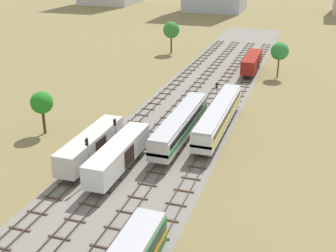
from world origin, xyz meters
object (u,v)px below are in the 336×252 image
object	(u,v)px
freight_boxcar_left_near	(119,154)
diesel_railcar_centre_left_midfar	(181,123)
freight_boxcar_centre_farther	(252,62)
signal_post_mid	(217,93)
signal_post_nearest	(88,155)
passenger_coach_centre_far	(219,115)
signal_post_near	(116,132)
freight_boxcar_far_left_mid	(91,145)

from	to	relation	value
freight_boxcar_left_near	diesel_railcar_centre_left_midfar	xyz separation A→B (m)	(4.43, 11.52, 0.15)
freight_boxcar_centre_farther	signal_post_mid	distance (m)	26.25
diesel_railcar_centre_left_midfar	signal_post_nearest	distance (m)	16.41
freight_boxcar_centre_farther	passenger_coach_centre_far	bearing A→B (deg)	-90.01
signal_post_nearest	signal_post_near	bearing A→B (deg)	90.00
freight_boxcar_left_near	signal_post_nearest	world-z (taller)	signal_post_nearest
freight_boxcar_far_left_mid	freight_boxcar_centre_farther	size ratio (longest dim) A/B	1.00
freight_boxcar_left_near	diesel_railcar_centre_left_midfar	world-z (taller)	diesel_railcar_centre_left_midfar
freight_boxcar_left_near	freight_boxcar_centre_farther	bearing A→B (deg)	80.20
diesel_railcar_centre_left_midfar	signal_post_mid	bearing A→B (deg)	80.78
freight_boxcar_centre_farther	freight_boxcar_left_near	bearing A→B (deg)	-99.80
freight_boxcar_centre_farther	signal_post_nearest	world-z (taller)	signal_post_nearest
passenger_coach_centre_far	signal_post_mid	distance (m)	8.93
freight_boxcar_left_near	signal_post_near	bearing A→B (deg)	118.62
diesel_railcar_centre_left_midfar	freight_boxcar_far_left_mid	bearing A→B (deg)	-131.22
freight_boxcar_left_near	freight_boxcar_far_left_mid	world-z (taller)	same
signal_post_mid	signal_post_near	bearing A→B (deg)	-112.80
signal_post_near	freight_boxcar_centre_farther	bearing A→B (deg)	76.79
freight_boxcar_left_near	signal_post_near	xyz separation A→B (m)	(-2.22, 4.08, 0.92)
freight_boxcar_left_near	freight_boxcar_centre_farther	size ratio (longest dim) A/B	1.00
signal_post_near	diesel_railcar_centre_left_midfar	bearing A→B (deg)	48.21
freight_boxcar_left_near	passenger_coach_centre_far	distance (m)	18.77
passenger_coach_centre_far	freight_boxcar_left_near	bearing A→B (deg)	-118.18
signal_post_mid	freight_boxcar_far_left_mid	bearing A→B (deg)	-114.99
passenger_coach_centre_far	signal_post_mid	bearing A→B (deg)	104.40
freight_boxcar_far_left_mid	signal_post_mid	bearing A→B (deg)	65.01
diesel_railcar_centre_left_midfar	signal_post_nearest	size ratio (longest dim) A/B	3.56
freight_boxcar_far_left_mid	passenger_coach_centre_far	bearing A→B (deg)	48.71
passenger_coach_centre_far	signal_post_nearest	world-z (taller)	signal_post_nearest
freight_boxcar_left_near	freight_boxcar_far_left_mid	xyz separation A→B (m)	(-4.44, 1.40, 0.00)
diesel_railcar_centre_left_midfar	freight_boxcar_centre_farther	bearing A→B (deg)	83.63
diesel_railcar_centre_left_midfar	passenger_coach_centre_far	size ratio (longest dim) A/B	0.93
signal_post_near	signal_post_mid	size ratio (longest dim) A/B	1.06
diesel_railcar_centre_left_midfar	freight_boxcar_centre_farther	size ratio (longest dim) A/B	1.46
diesel_railcar_centre_left_midfar	signal_post_nearest	xyz separation A→B (m)	(-6.65, -14.97, 1.03)
diesel_railcar_centre_left_midfar	passenger_coach_centre_far	bearing A→B (deg)	48.57
signal_post_near	passenger_coach_centre_far	bearing A→B (deg)	48.36
freight_boxcar_centre_farther	signal_post_mid	world-z (taller)	signal_post_mid
freight_boxcar_centre_farther	signal_post_mid	xyz separation A→B (m)	(-2.22, -26.15, 0.74)
freight_boxcar_far_left_mid	diesel_railcar_centre_left_midfar	world-z (taller)	diesel_railcar_centre_left_midfar
signal_post_nearest	signal_post_mid	distance (m)	29.97
freight_boxcar_centre_farther	signal_post_near	size ratio (longest dim) A/B	2.64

